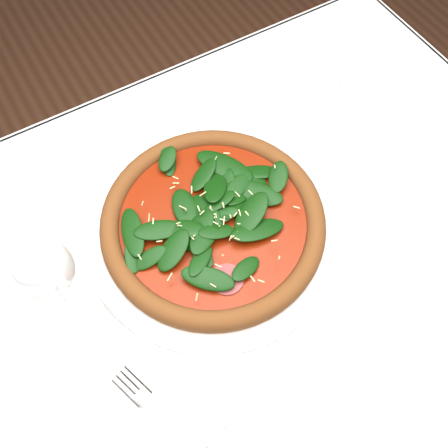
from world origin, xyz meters
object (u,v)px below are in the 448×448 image
plate (213,227)px  wine_glass (43,270)px  pizza (213,220)px  napkin (177,431)px

plate → wine_glass: size_ratio=2.10×
plate → pizza: bearing=63.4°
pizza → wine_glass: 0.26m
pizza → wine_glass: size_ratio=2.17×
napkin → pizza: bearing=51.1°
plate → pizza: pizza is taller
pizza → napkin: (-0.18, -0.23, -0.02)m
pizza → wine_glass: (-0.23, -0.01, 0.10)m
pizza → wine_glass: bearing=-178.6°
pizza → wine_glass: wine_glass is taller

